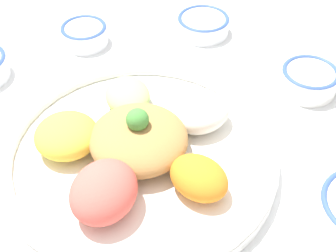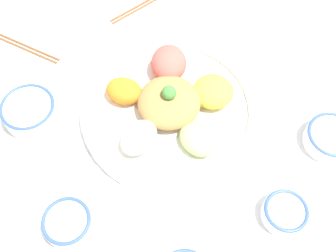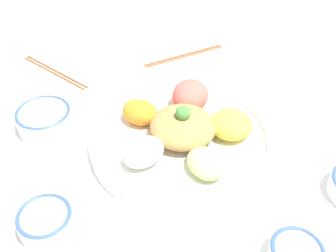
{
  "view_description": "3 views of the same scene",
  "coord_description": "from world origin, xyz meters",
  "px_view_note": "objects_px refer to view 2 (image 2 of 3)",
  "views": [
    {
      "loc": [
        0.43,
        -0.16,
        0.5
      ],
      "look_at": [
        0.01,
        0.05,
        0.04
      ],
      "focal_mm": 50.0,
      "sensor_mm": 36.0,
      "label": 1
    },
    {
      "loc": [
        -0.27,
        0.34,
        0.74
      ],
      "look_at": [
        -0.02,
        0.05,
        0.06
      ],
      "focal_mm": 42.0,
      "sensor_mm": 36.0,
      "label": 2
    },
    {
      "loc": [
        -0.42,
        0.38,
        0.57
      ],
      "look_at": [
        0.04,
        0.02,
        0.05
      ],
      "focal_mm": 42.0,
      "sensor_mm": 36.0,
      "label": 3
    }
  ],
  "objects_px": {
    "salad_platter": "(169,107)",
    "sauce_bowl_red": "(30,111)",
    "sauce_bowl_far": "(285,213)",
    "serving_spoon_main": "(250,34)",
    "chopsticks_pair_near": "(149,1)",
    "chopsticks_pair_far": "(18,44)",
    "rice_bowl_plain": "(331,138)",
    "rice_bowl_blue": "(68,223)"
  },
  "relations": [
    {
      "from": "salad_platter",
      "to": "sauce_bowl_red",
      "type": "xyz_separation_m",
      "value": [
        0.22,
        0.2,
        0.0
      ]
    },
    {
      "from": "rice_bowl_plain",
      "to": "serving_spoon_main",
      "type": "distance_m",
      "value": 0.33
    },
    {
      "from": "rice_bowl_plain",
      "to": "serving_spoon_main",
      "type": "xyz_separation_m",
      "value": [
        0.3,
        -0.14,
        -0.02
      ]
    },
    {
      "from": "sauce_bowl_red",
      "to": "chopsticks_pair_far",
      "type": "height_order",
      "value": "sauce_bowl_red"
    },
    {
      "from": "rice_bowl_plain",
      "to": "rice_bowl_blue",
      "type": "bearing_deg",
      "value": 59.58
    },
    {
      "from": "rice_bowl_blue",
      "to": "rice_bowl_plain",
      "type": "relative_size",
      "value": 0.87
    },
    {
      "from": "rice_bowl_blue",
      "to": "rice_bowl_plain",
      "type": "bearing_deg",
      "value": -120.42
    },
    {
      "from": "chopsticks_pair_near",
      "to": "rice_bowl_blue",
      "type": "bearing_deg",
      "value": -140.81
    },
    {
      "from": "rice_bowl_blue",
      "to": "salad_platter",
      "type": "bearing_deg",
      "value": -86.1
    },
    {
      "from": "sauce_bowl_far",
      "to": "serving_spoon_main",
      "type": "relative_size",
      "value": 0.61
    },
    {
      "from": "salad_platter",
      "to": "chopsticks_pair_near",
      "type": "distance_m",
      "value": 0.34
    },
    {
      "from": "sauce_bowl_far",
      "to": "rice_bowl_plain",
      "type": "bearing_deg",
      "value": -85.93
    },
    {
      "from": "rice_bowl_plain",
      "to": "sauce_bowl_red",
      "type": "bearing_deg",
      "value": 35.26
    },
    {
      "from": "rice_bowl_blue",
      "to": "serving_spoon_main",
      "type": "height_order",
      "value": "rice_bowl_blue"
    },
    {
      "from": "sauce_bowl_red",
      "to": "serving_spoon_main",
      "type": "height_order",
      "value": "sauce_bowl_red"
    },
    {
      "from": "salad_platter",
      "to": "sauce_bowl_far",
      "type": "distance_m",
      "value": 0.32
    },
    {
      "from": "chopsticks_pair_near",
      "to": "chopsticks_pair_far",
      "type": "xyz_separation_m",
      "value": [
        0.14,
        0.31,
        0.0
      ]
    },
    {
      "from": "sauce_bowl_far",
      "to": "chopsticks_pair_far",
      "type": "xyz_separation_m",
      "value": [
        0.72,
        0.06,
        -0.02
      ]
    },
    {
      "from": "rice_bowl_plain",
      "to": "chopsticks_pair_far",
      "type": "bearing_deg",
      "value": 20.01
    },
    {
      "from": "sauce_bowl_far",
      "to": "chopsticks_pair_near",
      "type": "relative_size",
      "value": 0.36
    },
    {
      "from": "sauce_bowl_red",
      "to": "chopsticks_pair_near",
      "type": "distance_m",
      "value": 0.43
    },
    {
      "from": "rice_bowl_blue",
      "to": "rice_bowl_plain",
      "type": "xyz_separation_m",
      "value": [
        -0.28,
        -0.47,
        -0.0
      ]
    },
    {
      "from": "rice_bowl_plain",
      "to": "sauce_bowl_far",
      "type": "height_order",
      "value": "rice_bowl_plain"
    },
    {
      "from": "rice_bowl_plain",
      "to": "chopsticks_pair_near",
      "type": "relative_size",
      "value": 0.45
    },
    {
      "from": "rice_bowl_blue",
      "to": "sauce_bowl_far",
      "type": "distance_m",
      "value": 0.4
    },
    {
      "from": "rice_bowl_plain",
      "to": "chopsticks_pair_far",
      "type": "distance_m",
      "value": 0.75
    },
    {
      "from": "chopsticks_pair_near",
      "to": "chopsticks_pair_far",
      "type": "height_order",
      "value": "same"
    },
    {
      "from": "chopsticks_pair_near",
      "to": "salad_platter",
      "type": "bearing_deg",
      "value": -119.02
    },
    {
      "from": "salad_platter",
      "to": "rice_bowl_blue",
      "type": "relative_size",
      "value": 4.17
    },
    {
      "from": "sauce_bowl_far",
      "to": "serving_spoon_main",
      "type": "xyz_separation_m",
      "value": [
        0.31,
        -0.33,
        -0.02
      ]
    },
    {
      "from": "salad_platter",
      "to": "chopsticks_pair_far",
      "type": "xyz_separation_m",
      "value": [
        0.41,
        0.09,
        -0.02
      ]
    },
    {
      "from": "sauce_bowl_red",
      "to": "chopsticks_pair_near",
      "type": "relative_size",
      "value": 0.49
    },
    {
      "from": "salad_platter",
      "to": "chopsticks_pair_far",
      "type": "height_order",
      "value": "salad_platter"
    },
    {
      "from": "rice_bowl_plain",
      "to": "chopsticks_pair_near",
      "type": "xyz_separation_m",
      "value": [
        0.56,
        -0.06,
        -0.02
      ]
    },
    {
      "from": "sauce_bowl_red",
      "to": "sauce_bowl_far",
      "type": "height_order",
      "value": "sauce_bowl_red"
    },
    {
      "from": "sauce_bowl_red",
      "to": "rice_bowl_plain",
      "type": "height_order",
      "value": "sauce_bowl_red"
    },
    {
      "from": "serving_spoon_main",
      "to": "salad_platter",
      "type": "bearing_deg",
      "value": 5.19
    },
    {
      "from": "salad_platter",
      "to": "chopsticks_pair_far",
      "type": "distance_m",
      "value": 0.42
    },
    {
      "from": "sauce_bowl_red",
      "to": "rice_bowl_plain",
      "type": "relative_size",
      "value": 1.1
    },
    {
      "from": "salad_platter",
      "to": "chopsticks_pair_near",
      "type": "relative_size",
      "value": 1.63
    },
    {
      "from": "sauce_bowl_red",
      "to": "serving_spoon_main",
      "type": "bearing_deg",
      "value": -113.76
    },
    {
      "from": "chopsticks_pair_near",
      "to": "serving_spoon_main",
      "type": "relative_size",
      "value": 1.71
    }
  ]
}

